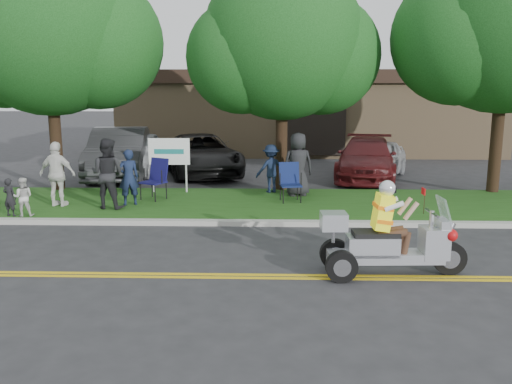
{
  "coord_description": "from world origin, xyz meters",
  "views": [
    {
      "loc": [
        0.21,
        -9.57,
        3.32
      ],
      "look_at": [
        -0.14,
        2.0,
        1.03
      ],
      "focal_mm": 38.0,
      "sensor_mm": 36.0,
      "label": 1
    }
  ],
  "objects_px": {
    "parked_car_left": "(120,153)",
    "spectator_adult_left": "(129,177)",
    "lawn_chair_b": "(290,179)",
    "parked_car_mid": "(200,154)",
    "parked_car_far_right": "(377,159)",
    "parked_car_far_left": "(136,153)",
    "spectator_adult_mid": "(107,174)",
    "parked_car_right": "(367,158)",
    "spectator_adult_right": "(57,174)",
    "trike_scooter": "(387,242)",
    "lawn_chair_a": "(156,176)"
  },
  "relations": [
    {
      "from": "spectator_adult_left",
      "to": "parked_car_mid",
      "type": "bearing_deg",
      "value": -124.33
    },
    {
      "from": "parked_car_far_right",
      "to": "spectator_adult_right",
      "type": "bearing_deg",
      "value": -127.6
    },
    {
      "from": "spectator_adult_right",
      "to": "parked_car_far_right",
      "type": "height_order",
      "value": "spectator_adult_right"
    },
    {
      "from": "trike_scooter",
      "to": "parked_car_right",
      "type": "bearing_deg",
      "value": 79.62
    },
    {
      "from": "lawn_chair_b",
      "to": "parked_car_mid",
      "type": "bearing_deg",
      "value": 112.35
    },
    {
      "from": "parked_car_left",
      "to": "spectator_adult_left",
      "type": "bearing_deg",
      "value": -80.08
    },
    {
      "from": "lawn_chair_b",
      "to": "spectator_adult_right",
      "type": "bearing_deg",
      "value": 178.5
    },
    {
      "from": "parked_car_mid",
      "to": "parked_car_far_right",
      "type": "bearing_deg",
      "value": -24.76
    },
    {
      "from": "parked_car_mid",
      "to": "parked_car_far_right",
      "type": "distance_m",
      "value": 6.54
    },
    {
      "from": "lawn_chair_a",
      "to": "spectator_adult_right",
      "type": "bearing_deg",
      "value": -128.97
    },
    {
      "from": "spectator_adult_right",
      "to": "parked_car_far_left",
      "type": "relative_size",
      "value": 0.38
    },
    {
      "from": "spectator_adult_left",
      "to": "parked_car_left",
      "type": "bearing_deg",
      "value": -94.98
    },
    {
      "from": "lawn_chair_a",
      "to": "parked_car_far_right",
      "type": "xyz_separation_m",
      "value": [
        7.1,
        4.37,
        -0.07
      ]
    },
    {
      "from": "parked_car_left",
      "to": "parked_car_right",
      "type": "distance_m",
      "value": 8.95
    },
    {
      "from": "spectator_adult_left",
      "to": "parked_car_left",
      "type": "distance_m",
      "value": 5.33
    },
    {
      "from": "spectator_adult_left",
      "to": "parked_car_far_left",
      "type": "distance_m",
      "value": 6.26
    },
    {
      "from": "parked_car_far_left",
      "to": "parked_car_far_right",
      "type": "bearing_deg",
      "value": -5.95
    },
    {
      "from": "parked_car_left",
      "to": "parked_car_right",
      "type": "height_order",
      "value": "parked_car_left"
    },
    {
      "from": "trike_scooter",
      "to": "spectator_adult_right",
      "type": "height_order",
      "value": "spectator_adult_right"
    },
    {
      "from": "spectator_adult_right",
      "to": "parked_car_right",
      "type": "bearing_deg",
      "value": -140.57
    },
    {
      "from": "parked_car_far_right",
      "to": "spectator_adult_mid",
      "type": "bearing_deg",
      "value": -122.4
    },
    {
      "from": "lawn_chair_a",
      "to": "lawn_chair_b",
      "type": "distance_m",
      "value": 3.82
    },
    {
      "from": "spectator_adult_left",
      "to": "parked_car_far_right",
      "type": "distance_m",
      "value": 9.27
    },
    {
      "from": "spectator_adult_right",
      "to": "parked_car_far_left",
      "type": "distance_m",
      "value": 6.32
    },
    {
      "from": "parked_car_mid",
      "to": "parked_car_far_right",
      "type": "height_order",
      "value": "parked_car_mid"
    },
    {
      "from": "trike_scooter",
      "to": "spectator_adult_right",
      "type": "distance_m",
      "value": 9.21
    },
    {
      "from": "parked_car_mid",
      "to": "lawn_chair_a",
      "type": "bearing_deg",
      "value": -115.37
    },
    {
      "from": "parked_car_mid",
      "to": "parked_car_right",
      "type": "height_order",
      "value": "parked_car_mid"
    },
    {
      "from": "lawn_chair_b",
      "to": "spectator_adult_mid",
      "type": "height_order",
      "value": "spectator_adult_mid"
    },
    {
      "from": "spectator_adult_left",
      "to": "lawn_chair_b",
      "type": "bearing_deg",
      "value": 165.54
    },
    {
      "from": "spectator_adult_mid",
      "to": "parked_car_right",
      "type": "xyz_separation_m",
      "value": [
        7.74,
        5.48,
        -0.31
      ]
    },
    {
      "from": "lawn_chair_b",
      "to": "lawn_chair_a",
      "type": "bearing_deg",
      "value": 168.36
    },
    {
      "from": "spectator_adult_left",
      "to": "parked_car_far_left",
      "type": "xyz_separation_m",
      "value": [
        -1.33,
        6.12,
        -0.09
      ]
    },
    {
      "from": "parked_car_far_left",
      "to": "parked_car_far_right",
      "type": "xyz_separation_m",
      "value": [
        9.0,
        -0.92,
        -0.09
      ]
    },
    {
      "from": "parked_car_mid",
      "to": "parked_car_left",
      "type": "bearing_deg",
      "value": 177.64
    },
    {
      "from": "lawn_chair_b",
      "to": "parked_car_right",
      "type": "bearing_deg",
      "value": 47.43
    },
    {
      "from": "spectator_adult_left",
      "to": "trike_scooter",
      "type": "bearing_deg",
      "value": 116.14
    },
    {
      "from": "parked_car_right",
      "to": "parked_car_far_right",
      "type": "distance_m",
      "value": 0.4
    },
    {
      "from": "spectator_adult_mid",
      "to": "parked_car_right",
      "type": "bearing_deg",
      "value": -133.89
    },
    {
      "from": "parked_car_far_left",
      "to": "lawn_chair_a",
      "type": "bearing_deg",
      "value": -70.34
    },
    {
      "from": "lawn_chair_b",
      "to": "spectator_adult_right",
      "type": "xyz_separation_m",
      "value": [
        -6.26,
        -0.85,
        0.26
      ]
    },
    {
      "from": "trike_scooter",
      "to": "parked_car_far_right",
      "type": "relative_size",
      "value": 0.65
    },
    {
      "from": "lawn_chair_a",
      "to": "spectator_adult_left",
      "type": "relative_size",
      "value": 0.76
    },
    {
      "from": "spectator_adult_mid",
      "to": "parked_car_left",
      "type": "xyz_separation_m",
      "value": [
        -1.21,
        5.48,
        -0.14
      ]
    },
    {
      "from": "parked_car_left",
      "to": "parked_car_mid",
      "type": "xyz_separation_m",
      "value": [
        2.83,
        0.82,
        -0.15
      ]
    },
    {
      "from": "spectator_adult_right",
      "to": "parked_car_far_left",
      "type": "height_order",
      "value": "spectator_adult_right"
    },
    {
      "from": "spectator_adult_left",
      "to": "parked_car_left",
      "type": "height_order",
      "value": "parked_car_left"
    },
    {
      "from": "spectator_adult_right",
      "to": "trike_scooter",
      "type": "bearing_deg",
      "value": 157.29
    },
    {
      "from": "parked_car_far_right",
      "to": "lawn_chair_b",
      "type": "bearing_deg",
      "value": -102.97
    },
    {
      "from": "spectator_adult_mid",
      "to": "spectator_adult_right",
      "type": "relative_size",
      "value": 1.06
    }
  ]
}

